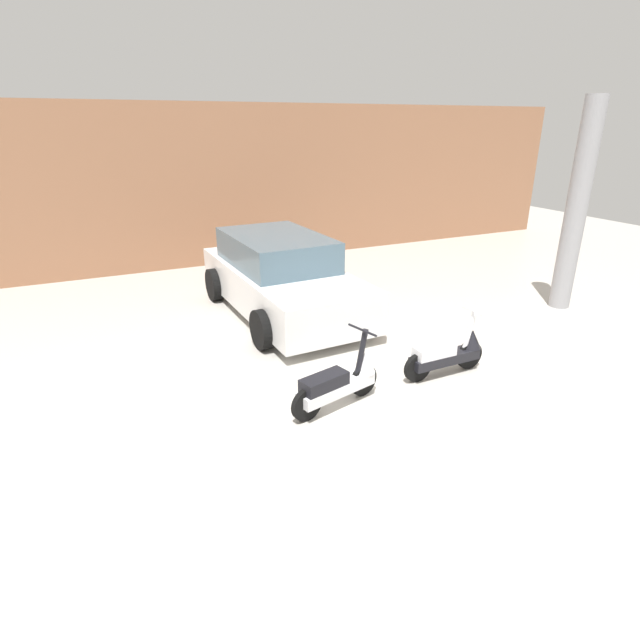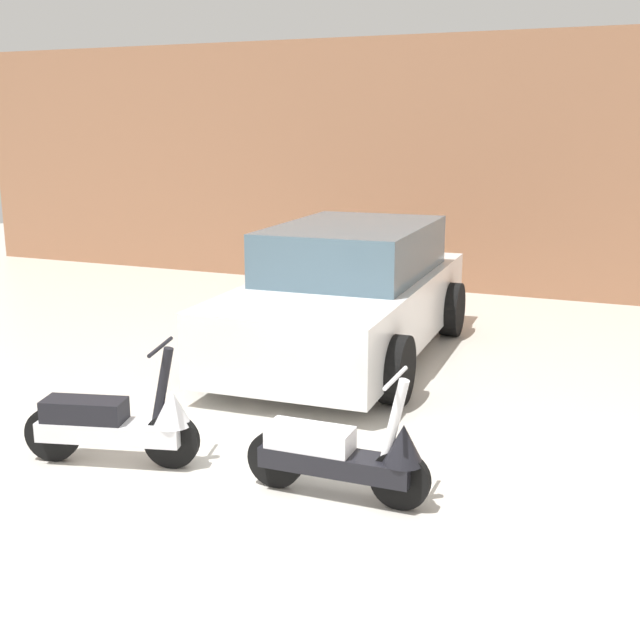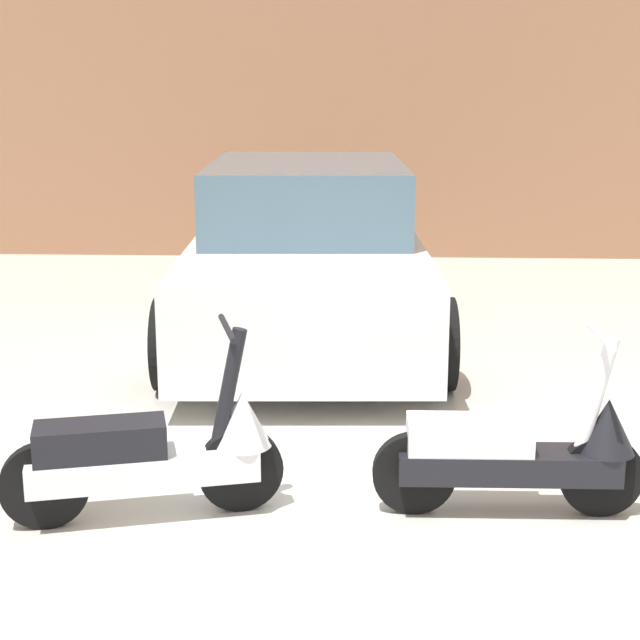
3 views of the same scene
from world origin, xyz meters
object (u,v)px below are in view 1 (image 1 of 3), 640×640
scooter_front_left (340,381)px  support_column_side (577,208)px  car_rear_left (281,277)px  scooter_front_right (448,353)px

scooter_front_left → support_column_side: 6.19m
scooter_front_left → support_column_side: bearing=0.1°
car_rear_left → scooter_front_left: bearing=-11.4°
car_rear_left → support_column_side: size_ratio=1.14×
scooter_front_right → support_column_side: bearing=18.9°
scooter_front_left → car_rear_left: size_ratio=0.31×
car_rear_left → scooter_front_right: bearing=17.7°
scooter_front_left → scooter_front_right: size_ratio=1.01×
scooter_front_right → scooter_front_left: bearing=-177.1°
scooter_front_left → scooter_front_right: bearing=-11.0°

